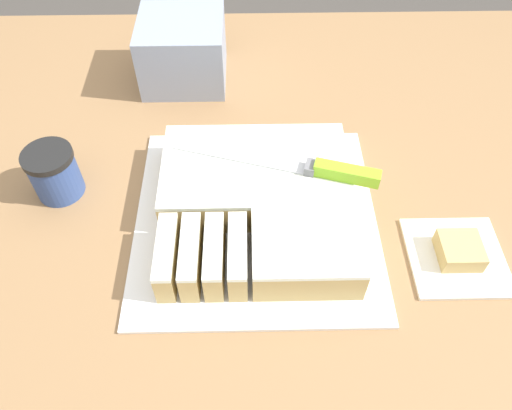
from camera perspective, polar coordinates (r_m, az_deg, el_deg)
ground_plane at (r=1.71m, az=1.65°, el=-19.20°), size 8.00×8.00×0.00m
countertop at (r=1.27m, az=2.15°, el=-11.79°), size 1.40×1.10×0.96m
cake_board at (r=0.81m, az=0.00°, el=-1.54°), size 0.39×0.39×0.01m
cake at (r=0.79m, az=0.33°, el=0.28°), size 0.30×0.31×0.06m
knife at (r=0.79m, az=7.16°, el=4.14°), size 0.33×0.12×0.02m
coffee_cup at (r=0.89m, az=-22.06°, el=3.43°), size 0.08×0.08×0.09m
paper_napkin at (r=0.83m, az=21.88°, el=-5.52°), size 0.15×0.15×0.01m
brownie at (r=0.82m, az=22.25°, el=-4.82°), size 0.06×0.06×0.03m
storage_box at (r=1.06m, az=-8.35°, el=17.04°), size 0.17×0.16×0.13m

